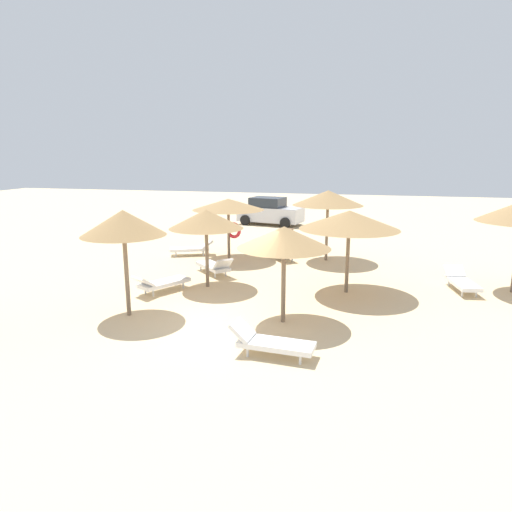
{
  "coord_description": "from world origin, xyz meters",
  "views": [
    {
      "loc": [
        3.38,
        -10.84,
        4.44
      ],
      "look_at": [
        0.0,
        3.0,
        1.2
      ],
      "focal_mm": 31.82,
      "sensor_mm": 36.0,
      "label": 1
    }
  ],
  "objects_px": {
    "lounger_4": "(215,266)",
    "parasol_7": "(349,220)",
    "lounger_1": "(161,283)",
    "parked_car": "(270,212)",
    "parasol_1": "(123,223)",
    "lounger_0": "(270,342)",
    "parasol_0": "(284,238)",
    "bench_0": "(288,233)",
    "parasol_5": "(328,198)",
    "parasol_4": "(206,219)",
    "lounger_5": "(280,252)",
    "lounger_3": "(461,281)",
    "lounger_6": "(193,248)",
    "parasol_6": "(228,205)"
  },
  "relations": [
    {
      "from": "lounger_0",
      "to": "lounger_1",
      "type": "distance_m",
      "value": 5.88
    },
    {
      "from": "lounger_1",
      "to": "parked_car",
      "type": "distance_m",
      "value": 14.92
    },
    {
      "from": "parasol_4",
      "to": "parasol_5",
      "type": "distance_m",
      "value": 6.06
    },
    {
      "from": "parasol_0",
      "to": "lounger_3",
      "type": "xyz_separation_m",
      "value": [
        5.2,
        4.25,
        -1.99
      ]
    },
    {
      "from": "lounger_4",
      "to": "lounger_5",
      "type": "xyz_separation_m",
      "value": [
        1.89,
        3.1,
        -0.01
      ]
    },
    {
      "from": "parasol_7",
      "to": "lounger_3",
      "type": "distance_m",
      "value": 4.37
    },
    {
      "from": "lounger_5",
      "to": "lounger_6",
      "type": "height_order",
      "value": "lounger_6"
    },
    {
      "from": "lounger_4",
      "to": "parked_car",
      "type": "distance_m",
      "value": 12.41
    },
    {
      "from": "parasol_7",
      "to": "parked_car",
      "type": "relative_size",
      "value": 0.75
    },
    {
      "from": "parasol_4",
      "to": "parasol_6",
      "type": "relative_size",
      "value": 0.87
    },
    {
      "from": "parked_car",
      "to": "parasol_5",
      "type": "bearing_deg",
      "value": -64.28
    },
    {
      "from": "parasol_5",
      "to": "parasol_7",
      "type": "xyz_separation_m",
      "value": [
        1.06,
        -4.43,
        -0.26
      ]
    },
    {
      "from": "lounger_1",
      "to": "bench_0",
      "type": "height_order",
      "value": "lounger_1"
    },
    {
      "from": "lounger_1",
      "to": "lounger_3",
      "type": "bearing_deg",
      "value": 14.92
    },
    {
      "from": "parasol_7",
      "to": "lounger_6",
      "type": "height_order",
      "value": "parasol_7"
    },
    {
      "from": "parasol_1",
      "to": "parasol_6",
      "type": "distance_m",
      "value": 7.42
    },
    {
      "from": "parasol_7",
      "to": "bench_0",
      "type": "height_order",
      "value": "parasol_7"
    },
    {
      "from": "lounger_1",
      "to": "parked_car",
      "type": "relative_size",
      "value": 0.46
    },
    {
      "from": "parasol_0",
      "to": "lounger_5",
      "type": "xyz_separation_m",
      "value": [
        -1.49,
        7.32,
        -1.99
      ]
    },
    {
      "from": "parasol_1",
      "to": "parked_car",
      "type": "height_order",
      "value": "parasol_1"
    },
    {
      "from": "lounger_4",
      "to": "lounger_5",
      "type": "bearing_deg",
      "value": 58.59
    },
    {
      "from": "parasol_1",
      "to": "parasol_4",
      "type": "relative_size",
      "value": 1.13
    },
    {
      "from": "lounger_4",
      "to": "parasol_1",
      "type": "bearing_deg",
      "value": -100.91
    },
    {
      "from": "lounger_5",
      "to": "parked_car",
      "type": "bearing_deg",
      "value": 104.57
    },
    {
      "from": "lounger_4",
      "to": "parked_car",
      "type": "relative_size",
      "value": 0.42
    },
    {
      "from": "lounger_4",
      "to": "bench_0",
      "type": "height_order",
      "value": "lounger_4"
    },
    {
      "from": "parasol_1",
      "to": "parasol_6",
      "type": "bearing_deg",
      "value": 84.82
    },
    {
      "from": "parasol_7",
      "to": "lounger_4",
      "type": "xyz_separation_m",
      "value": [
        -4.9,
        1.11,
        -2.06
      ]
    },
    {
      "from": "parasol_5",
      "to": "parked_car",
      "type": "distance_m",
      "value": 10.23
    },
    {
      "from": "parasol_5",
      "to": "lounger_5",
      "type": "xyz_separation_m",
      "value": [
        -1.96,
        -0.22,
        -2.32
      ]
    },
    {
      "from": "parasol_0",
      "to": "parasol_5",
      "type": "height_order",
      "value": "parasol_5"
    },
    {
      "from": "lounger_4",
      "to": "parasol_0",
      "type": "bearing_deg",
      "value": -51.35
    },
    {
      "from": "parasol_6",
      "to": "lounger_6",
      "type": "bearing_deg",
      "value": 172.29
    },
    {
      "from": "lounger_6",
      "to": "parasol_6",
      "type": "bearing_deg",
      "value": -7.71
    },
    {
      "from": "lounger_0",
      "to": "lounger_5",
      "type": "relative_size",
      "value": 1.01
    },
    {
      "from": "parasol_5",
      "to": "lounger_6",
      "type": "relative_size",
      "value": 1.48
    },
    {
      "from": "parasol_6",
      "to": "lounger_3",
      "type": "relative_size",
      "value": 1.53
    },
    {
      "from": "parasol_0",
      "to": "lounger_5",
      "type": "relative_size",
      "value": 1.36
    },
    {
      "from": "parasol_1",
      "to": "parasol_4",
      "type": "distance_m",
      "value": 3.4
    },
    {
      "from": "parasol_1",
      "to": "lounger_0",
      "type": "xyz_separation_m",
      "value": [
        4.39,
        -1.62,
        -2.28
      ]
    },
    {
      "from": "lounger_4",
      "to": "bench_0",
      "type": "relative_size",
      "value": 1.19
    },
    {
      "from": "lounger_1",
      "to": "lounger_3",
      "type": "relative_size",
      "value": 0.99
    },
    {
      "from": "lounger_5",
      "to": "bench_0",
      "type": "relative_size",
      "value": 1.27
    },
    {
      "from": "parked_car",
      "to": "parasol_4",
      "type": "bearing_deg",
      "value": -86.69
    },
    {
      "from": "parked_car",
      "to": "bench_0",
      "type": "bearing_deg",
      "value": -67.6
    },
    {
      "from": "parasol_0",
      "to": "bench_0",
      "type": "height_order",
      "value": "parasol_0"
    },
    {
      "from": "lounger_6",
      "to": "lounger_1",
      "type": "bearing_deg",
      "value": -79.23
    },
    {
      "from": "parasol_1",
      "to": "lounger_0",
      "type": "distance_m",
      "value": 5.21
    },
    {
      "from": "lounger_4",
      "to": "parasol_7",
      "type": "bearing_deg",
      "value": -12.76
    },
    {
      "from": "lounger_0",
      "to": "parked_car",
      "type": "bearing_deg",
      "value": 102.05
    }
  ]
}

